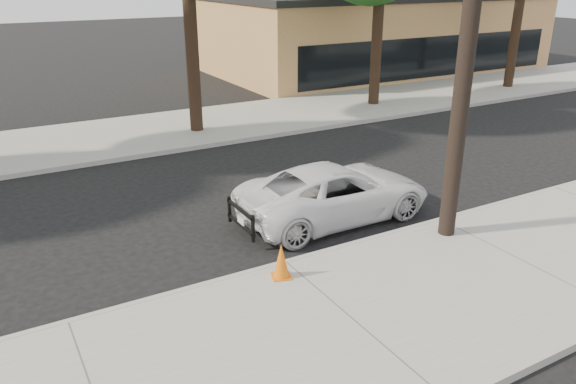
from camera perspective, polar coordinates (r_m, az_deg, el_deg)
The scene contains 8 objects.
ground at distance 12.63m, azimuth -4.95°, elevation -3.64°, with size 120.00×120.00×0.00m, color black.
near_sidewalk at distance 9.36m, azimuth 6.54°, elevation -13.03°, with size 90.00×4.40×0.15m, color gray.
far_sidewalk at distance 20.21m, azimuth -15.25°, elevation 5.64°, with size 90.00×5.00×0.15m, color gray.
curb_near at distance 10.93m, azimuth -0.26°, elevation -7.39°, with size 90.00×0.12×0.16m, color #9E9B93.
building_main at distance 33.73m, azimuth 8.69°, elevation 15.63°, with size 18.00×10.00×4.00m, color #AA7547.
utility_pole at distance 11.35m, azimuth 18.14°, elevation 17.20°, with size 1.40×0.34×9.00m.
police_cruiser at distance 12.91m, azimuth 4.79°, elevation 0.01°, with size 2.11×4.57×1.27m, color white.
traffic_cone at distance 10.22m, azimuth -0.69°, elevation -7.04°, with size 0.43×0.43×0.66m.
Camera 1 is at (-4.68, -10.43, 5.37)m, focal length 35.00 mm.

